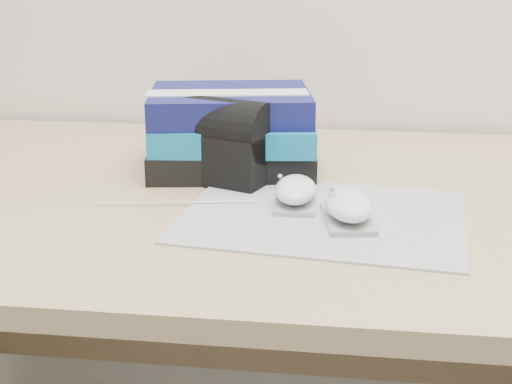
# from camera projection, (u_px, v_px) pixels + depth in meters

# --- Properties ---
(desk) EXTENTS (1.60, 0.80, 0.73)m
(desk) POSITION_uv_depth(u_px,v_px,m) (309.00, 312.00, 1.20)
(desk) COLOR tan
(desk) RESTS_ON ground
(mousepad) EXTENTS (0.40, 0.33, 0.00)m
(mousepad) POSITION_uv_depth(u_px,v_px,m) (323.00, 216.00, 0.96)
(mousepad) COLOR gray
(mousepad) RESTS_ON desk
(mouse_rear) EXTENTS (0.06, 0.11, 0.04)m
(mouse_rear) POSITION_uv_depth(u_px,v_px,m) (295.00, 192.00, 1.00)
(mouse_rear) COLOR #9E9EA0
(mouse_rear) RESTS_ON mousepad
(mouse_front) EXTENTS (0.08, 0.12, 0.05)m
(mouse_front) POSITION_uv_depth(u_px,v_px,m) (348.00, 207.00, 0.93)
(mouse_front) COLOR #98989A
(mouse_front) RESTS_ON mousepad
(usb_cable) EXTENTS (0.23, 0.04, 0.00)m
(usb_cable) POSITION_uv_depth(u_px,v_px,m) (175.00, 203.00, 1.01)
(usb_cable) COLOR silver
(usb_cable) RESTS_ON mousepad
(book_stack) EXTENTS (0.29, 0.25, 0.13)m
(book_stack) POSITION_uv_depth(u_px,v_px,m) (232.00, 131.00, 1.16)
(book_stack) COLOR black
(book_stack) RESTS_ON desk
(pouch) EXTENTS (0.16, 0.14, 0.13)m
(pouch) POSITION_uv_depth(u_px,v_px,m) (227.00, 142.00, 1.10)
(pouch) COLOR black
(pouch) RESTS_ON desk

